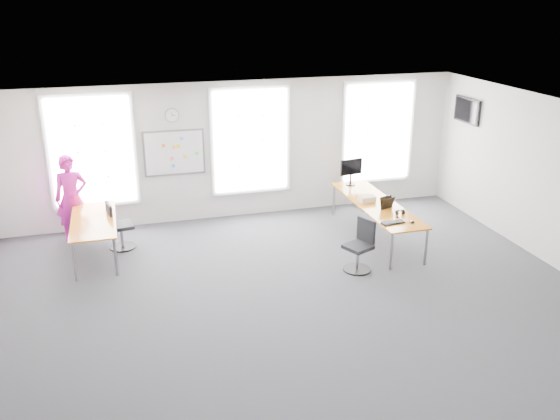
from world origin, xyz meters
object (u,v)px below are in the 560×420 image
object	(u,v)px
desk_left	(94,223)
person	(72,198)
desk_right	(376,205)
keyboard	(393,223)
headphones	(400,212)
chair_left	(118,228)
chair_right	(360,248)
monitor	(351,170)

from	to	relation	value
desk_left	person	size ratio (longest dim) A/B	1.16
desk_left	desk_right	bearing A→B (deg)	-6.26
keyboard	headphones	distance (m)	0.50
headphones	chair_left	bearing A→B (deg)	152.34
chair_right	keyboard	distance (m)	0.82
chair_right	headphones	world-z (taller)	chair_right
chair_left	keyboard	world-z (taller)	chair_left
desk_right	monitor	distance (m)	1.32
person	monitor	bearing A→B (deg)	-9.75
desk_left	keyboard	world-z (taller)	keyboard
desk_left	monitor	distance (m)	5.49
desk_left	chair_right	size ratio (longest dim) A/B	2.15
desk_right	headphones	xyz separation A→B (m)	(0.16, -0.72, 0.09)
chair_right	keyboard	bearing A→B (deg)	82.38
desk_right	chair_left	size ratio (longest dim) A/B	3.18
chair_right	monitor	world-z (taller)	monitor
chair_right	keyboard	size ratio (longest dim) A/B	2.10
person	keyboard	world-z (taller)	person
desk_right	desk_left	size ratio (longest dim) A/B	1.49
desk_right	chair_right	distance (m)	1.60
desk_left	chair_left	world-z (taller)	chair_left
chair_right	person	world-z (taller)	person
chair_right	desk_left	bearing A→B (deg)	-136.18
person	desk_right	bearing A→B (deg)	-21.55
keyboard	person	bearing A→B (deg)	145.50
chair_left	person	size ratio (longest dim) A/B	0.54
desk_left	chair_left	distance (m)	0.57
keyboard	desk_left	bearing A→B (deg)	152.85
desk_right	headphones	distance (m)	0.74
chair_left	person	world-z (taller)	person
desk_right	person	world-z (taller)	person
desk_right	monitor	world-z (taller)	monitor
desk_left	person	distance (m)	1.08
desk_right	chair_left	xyz separation A→B (m)	(-5.05, 0.86, -0.27)
chair_right	person	xyz separation A→B (m)	(-5.00, 2.88, 0.46)
headphones	monitor	size ratio (longest dim) A/B	0.29
headphones	desk_left	bearing A→B (deg)	156.02
chair_left	person	bearing A→B (deg)	38.11
desk_left	chair_right	world-z (taller)	chair_right
headphones	desk_right	bearing A→B (deg)	91.65
headphones	monitor	distance (m)	2.00
desk_left	headphones	distance (m)	5.79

